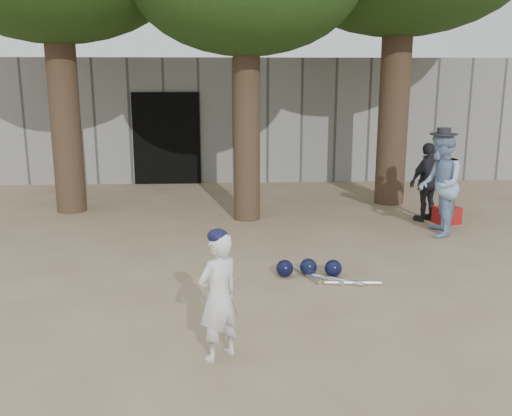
{
  "coord_description": "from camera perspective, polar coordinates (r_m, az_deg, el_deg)",
  "views": [
    {
      "loc": [
        0.23,
        -6.03,
        2.6
      ],
      "look_at": [
        0.6,
        1.0,
        0.95
      ],
      "focal_mm": 40.0,
      "sensor_mm": 36.0,
      "label": 1
    }
  ],
  "objects": [
    {
      "name": "ground",
      "position": [
        6.57,
        -4.85,
        -10.17
      ],
      "size": [
        70.0,
        70.0,
        0.0
      ],
      "primitive_type": "plane",
      "color": "#937C5E",
      "rests_on": "ground"
    },
    {
      "name": "boy_player",
      "position": [
        5.3,
        -3.76,
        -8.86
      ],
      "size": [
        0.53,
        0.51,
        1.22
      ],
      "primitive_type": "imported",
      "rotation": [
        0.0,
        0.0,
        3.82
      ],
      "color": "silver",
      "rests_on": "ground"
    },
    {
      "name": "spectator_blue",
      "position": [
        9.78,
        17.92,
        2.25
      ],
      "size": [
        0.82,
        0.96,
        1.7
      ],
      "primitive_type": "imported",
      "rotation": [
        0.0,
        0.0,
        4.48
      ],
      "color": "#87A9D1",
      "rests_on": "ground"
    },
    {
      "name": "spectator_dark",
      "position": [
        10.73,
        16.8,
        2.49
      ],
      "size": [
        0.9,
        0.69,
        1.43
      ],
      "primitive_type": "imported",
      "rotation": [
        0.0,
        0.0,
        3.62
      ],
      "color": "black",
      "rests_on": "ground"
    },
    {
      "name": "red_bag",
      "position": [
        10.75,
        18.54,
        -0.69
      ],
      "size": [
        0.49,
        0.42,
        0.3
      ],
      "primitive_type": "cube",
      "rotation": [
        0.0,
        0.0,
        0.27
      ],
      "color": "#A2151C",
      "rests_on": "ground"
    },
    {
      "name": "back_building",
      "position": [
        16.4,
        -3.86,
        9.3
      ],
      "size": [
        16.0,
        5.24,
        3.0
      ],
      "color": "gray",
      "rests_on": "ground"
    },
    {
      "name": "helmet_row",
      "position": [
        7.59,
        5.3,
        -5.98
      ],
      "size": [
        0.87,
        0.3,
        0.23
      ],
      "color": "black",
      "rests_on": "ground"
    },
    {
      "name": "bat_pile",
      "position": [
        7.5,
        7.31,
        -6.98
      ],
      "size": [
        1.05,
        0.81,
        0.06
      ],
      "color": "silver",
      "rests_on": "ground"
    }
  ]
}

